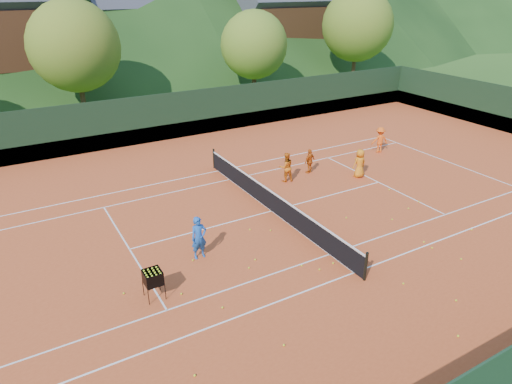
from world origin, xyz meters
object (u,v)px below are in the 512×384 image
ball_hopper (153,278)px  chalet_right (283,22)px  student_b (310,161)px  student_c (360,163)px  tennis_net (272,201)px  student_d (380,140)px  chalet_mid (150,27)px  coach (199,238)px  student_a (286,167)px

ball_hopper → chalet_right: size_ratio=0.08×
student_b → student_c: (1.87, -1.77, 0.10)m
student_c → ball_hopper: (-12.48, -4.35, -0.01)m
tennis_net → student_d: bearing=19.3°
chalet_right → student_b: bearing=-120.3°
student_b → chalet_mid: bearing=-110.1°
coach → tennis_net: size_ratio=0.14×
student_d → tennis_net: size_ratio=0.13×
chalet_mid → tennis_net: bearing=-100.0°
ball_hopper → student_d: bearing=22.5°
coach → chalet_mid: size_ratio=0.13×
coach → chalet_mid: 37.51m
student_d → tennis_net: (-9.62, -3.38, -0.27)m
student_a → student_d: student_d is taller
student_a → ball_hopper: size_ratio=1.54×
student_a → ball_hopper: student_a is taller
coach → ball_hopper: size_ratio=1.65×
student_b → tennis_net: size_ratio=0.11×
coach → tennis_net: coach is taller
chalet_mid → student_d: bearing=-83.3°
student_a → student_c: (3.59, -1.45, -0.01)m
student_c → tennis_net: student_c is taller
student_b → student_c: 2.58m
student_d → coach: bearing=36.7°
ball_hopper → coach: bearing=33.3°
chalet_mid → chalet_right: (14.00, -4.00, 0.27)m
chalet_mid → chalet_right: size_ratio=1.06×
student_b → ball_hopper: size_ratio=1.32×
coach → student_d: size_ratio=1.07×
coach → student_a: size_ratio=1.07×
student_d → chalet_right: (10.38, 26.62, 4.47)m
student_c → chalet_right: chalet_right is taller
chalet_mid → student_b: bearing=-93.5°
student_d → tennis_net: 10.20m
student_b → ball_hopper: student_b is taller
student_b → student_d: bearing=169.1°
student_b → chalet_right: chalet_right is taller
coach → student_a: (6.67, 4.34, -0.06)m
tennis_net → chalet_mid: chalet_mid is taller
coach → chalet_right: (24.28, 31.84, 4.41)m
student_c → student_d: bearing=-145.4°
student_c → chalet_mid: size_ratio=0.12×
coach → chalet_mid: bearing=73.1°
coach → student_d: bearing=19.7°
student_a → student_d: (7.23, 0.88, 0.00)m
student_b → chalet_mid: 31.53m
student_d → chalet_mid: bearing=-67.1°
student_c → tennis_net: bearing=12.0°
student_c → ball_hopper: bearing=21.2°
student_d → chalet_right: chalet_right is taller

